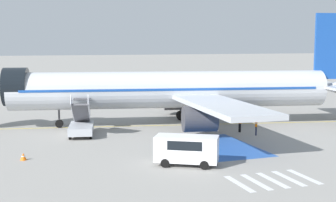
# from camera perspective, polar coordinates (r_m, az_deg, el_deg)

# --- Properties ---
(ground_plane) EXTENTS (600.00, 600.00, 0.00)m
(ground_plane) POSITION_cam_1_polar(r_m,az_deg,el_deg) (51.10, 1.86, -2.79)
(ground_plane) COLOR gray
(apron_leadline_yellow) EXTENTS (75.73, 16.15, 0.01)m
(apron_leadline_yellow) POSITION_cam_1_polar(r_m,az_deg,el_deg) (50.21, 0.30, -2.96)
(apron_leadline_yellow) COLOR gold
(apron_leadline_yellow) RESTS_ON ground_plane
(apron_stand_patch_blue) EXTENTS (6.57, 9.57, 0.01)m
(apron_stand_patch_blue) POSITION_cam_1_polar(r_m,az_deg,el_deg) (40.07, 5.68, -5.57)
(apron_stand_patch_blue) COLOR #2856A8
(apron_stand_patch_blue) RESTS_ON ground_plane
(apron_walkway_bar_0) EXTENTS (0.44, 3.60, 0.01)m
(apron_walkway_bar_0) POSITION_cam_1_polar(r_m,az_deg,el_deg) (30.01, 8.67, -9.95)
(apron_walkway_bar_0) COLOR silver
(apron_walkway_bar_0) RESTS_ON ground_plane
(apron_walkway_bar_1) EXTENTS (0.44, 3.60, 0.01)m
(apron_walkway_bar_1) POSITION_cam_1_polar(r_m,az_deg,el_deg) (30.57, 10.69, -9.67)
(apron_walkway_bar_1) COLOR silver
(apron_walkway_bar_1) RESTS_ON ground_plane
(apron_walkway_bar_2) EXTENTS (0.44, 3.60, 0.01)m
(apron_walkway_bar_2) POSITION_cam_1_polar(r_m,az_deg,el_deg) (31.17, 12.63, -9.39)
(apron_walkway_bar_2) COLOR silver
(apron_walkway_bar_2) RESTS_ON ground_plane
(apron_walkway_bar_3) EXTENTS (0.44, 3.60, 0.01)m
(apron_walkway_bar_3) POSITION_cam_1_polar(r_m,az_deg,el_deg) (31.80, 14.49, -9.11)
(apron_walkway_bar_3) COLOR silver
(apron_walkway_bar_3) RESTS_ON ground_plane
(apron_walkway_bar_4) EXTENTS (0.44, 3.60, 0.01)m
(apron_walkway_bar_4) POSITION_cam_1_polar(r_m,az_deg,el_deg) (32.47, 16.27, -8.84)
(apron_walkway_bar_4) COLOR silver
(apron_walkway_bar_4) RESTS_ON ground_plane
(airliner) EXTENTS (43.32, 33.31, 12.00)m
(airliner) POSITION_cam_1_polar(r_m,az_deg,el_deg) (49.78, 1.09, 1.37)
(airliner) COLOR #B7BCC4
(airliner) RESTS_ON ground_plane
(boarding_stairs_forward) EXTENTS (3.14, 5.51, 4.14)m
(boarding_stairs_forward) POSITION_cam_1_polar(r_m,az_deg,el_deg) (45.24, -10.53, -2.90)
(boarding_stairs_forward) COLOR #ADB2BA
(boarding_stairs_forward) RESTS_ON ground_plane
(fuel_tanker) EXTENTS (9.26, 2.68, 3.66)m
(fuel_tanker) POSITION_cam_1_polar(r_m,az_deg,el_deg) (69.86, -1.18, 1.41)
(fuel_tanker) COLOR #38383D
(fuel_tanker) RESTS_ON ground_plane
(service_van_0) EXTENTS (4.85, 3.94, 2.14)m
(service_van_0) POSITION_cam_1_polar(r_m,az_deg,el_deg) (33.71, 2.29, -5.73)
(service_van_0) COLOR silver
(service_van_0) RESTS_ON ground_plane
(ground_crew_0) EXTENTS (0.32, 0.47, 1.85)m
(ground_crew_0) POSITION_cam_1_polar(r_m,az_deg,el_deg) (46.67, 8.76, -2.48)
(ground_crew_0) COLOR black
(ground_crew_0) RESTS_ON ground_plane
(ground_crew_1) EXTENTS (0.41, 0.49, 1.74)m
(ground_crew_1) POSITION_cam_1_polar(r_m,az_deg,el_deg) (45.39, 10.70, -2.87)
(ground_crew_1) COLOR #191E38
(ground_crew_1) RESTS_ON ground_plane
(traffic_cone_0) EXTENTS (0.50, 0.50, 0.56)m
(traffic_cone_0) POSITION_cam_1_polar(r_m,az_deg,el_deg) (37.02, -17.22, -6.48)
(traffic_cone_0) COLOR orange
(traffic_cone_0) RESTS_ON ground_plane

